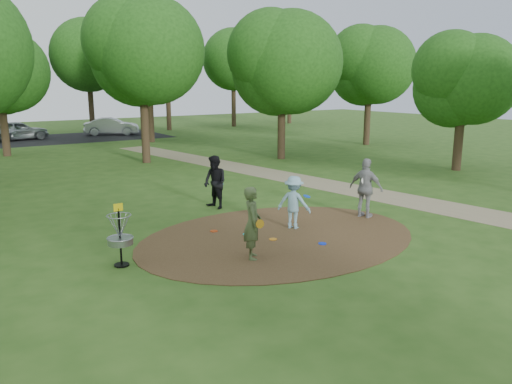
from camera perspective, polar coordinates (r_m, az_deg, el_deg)
ground at (r=14.28m, az=2.70°, el=-5.18°), size 100.00×100.00×0.00m
dirt_clearing at (r=14.28m, az=2.70°, el=-5.14°), size 8.40×8.40×0.02m
footpath at (r=19.99m, az=14.34°, el=-0.42°), size 7.55×39.89×0.01m
parking_lot at (r=42.37m, az=-19.96°, el=5.85°), size 14.00×8.00×0.01m
player_observer_with_disc at (r=12.32m, az=-0.41°, el=-3.57°), size 0.71×0.80×1.84m
player_throwing_with_disc at (r=14.95m, az=4.34°, el=-1.20°), size 1.16×1.20×1.61m
player_walking_with_disc at (r=17.34m, az=-4.70°, el=1.11°), size 0.83×1.00×1.85m
player_waiting_with_disc at (r=16.46m, az=12.45°, el=0.42°), size 0.81×1.23×1.95m
disc_ground_cyan at (r=14.45m, az=-1.09°, el=-4.83°), size 0.22×0.22×0.02m
disc_ground_blue at (r=13.74m, az=7.59°, el=-5.86°), size 0.22×0.22×0.02m
disc_ground_red at (r=14.79m, az=-4.83°, el=-4.46°), size 0.22×0.22×0.02m
car_left at (r=42.04m, az=-25.65°, el=6.35°), size 4.68×2.63×1.50m
car_right at (r=43.63m, az=-16.16°, el=7.22°), size 4.63×3.12×1.44m
disc_ground_orange at (r=14.00m, az=1.97°, el=-5.41°), size 0.22×0.22×0.02m
disc_golf_basket at (r=12.28m, az=-15.32°, el=-4.30°), size 0.63×0.63×1.54m
tree_ring at (r=23.32m, az=-9.43°, el=14.61°), size 37.00×45.83×9.64m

